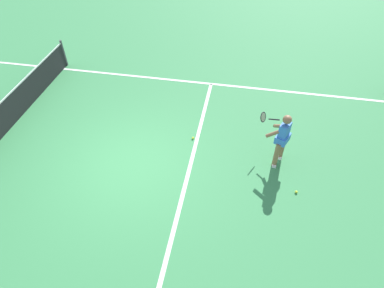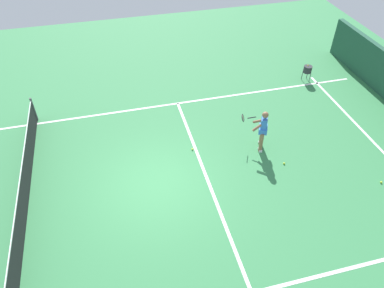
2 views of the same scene
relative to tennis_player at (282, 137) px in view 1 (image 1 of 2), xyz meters
name	(u,v)px [view 1 (image 1 of 2)]	position (x,y,z in m)	size (l,w,h in m)	color
ground_plane	(129,163)	(-0.81, 3.84, -0.85)	(27.19, 27.19, 0.00)	#38844C
service_line_marking	(189,172)	(-0.81, 2.22, -0.84)	(8.34, 0.10, 0.01)	white
sideline_right_marking	(166,79)	(3.36, 3.84, -0.84)	(0.10, 18.91, 0.01)	white
tennis_player	(282,137)	(0.00, 0.00, 0.00)	(1.03, 0.84, 1.55)	#8C6647
tennis_ball_near	(296,192)	(-1.01, -0.49, -0.81)	(0.07, 0.07, 0.07)	#D1E533
tennis_ball_far	(193,138)	(0.45, 2.34, -0.81)	(0.07, 0.07, 0.07)	#D1E533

